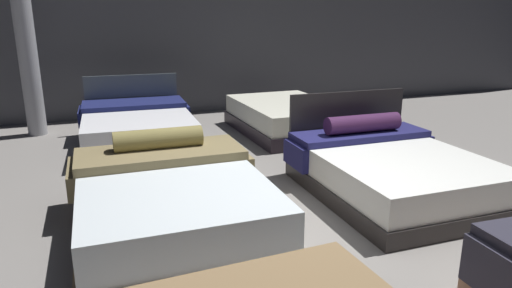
% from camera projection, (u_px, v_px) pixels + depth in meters
% --- Properties ---
extents(ground_plane, '(18.00, 18.00, 0.02)m').
position_uv_depth(ground_plane, '(305.00, 224.00, 4.19)').
color(ground_plane, gray).
extents(showroom_back_wall, '(18.00, 0.06, 3.50)m').
position_uv_depth(showroom_back_wall, '(182.00, 20.00, 8.47)').
color(showroom_back_wall, '#47474C').
rests_on(showroom_back_wall, ground_plane).
extents(bed_2, '(1.73, 2.08, 0.76)m').
position_uv_depth(bed_2, '(172.00, 200.00, 4.02)').
color(bed_2, '#8F714C').
rests_on(bed_2, ground_plane).
extents(bed_3, '(1.73, 2.08, 0.96)m').
position_uv_depth(bed_3, '(391.00, 170.00, 4.84)').
color(bed_3, black).
rests_on(bed_3, ground_plane).
extents(bed_4, '(1.66, 2.09, 0.92)m').
position_uv_depth(bed_4, '(138.00, 128.00, 6.61)').
color(bed_4, '#4F595E').
rests_on(bed_4, ground_plane).
extents(bed_5, '(1.49, 2.14, 0.49)m').
position_uv_depth(bed_5, '(287.00, 117.00, 7.39)').
color(bed_5, black).
rests_on(bed_5, ground_plane).
extents(support_pillar, '(0.28, 0.28, 3.50)m').
position_uv_depth(support_pillar, '(23.00, 21.00, 6.83)').
color(support_pillar, '#99999E').
rests_on(support_pillar, ground_plane).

